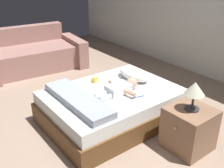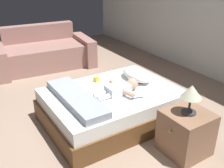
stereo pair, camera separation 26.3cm
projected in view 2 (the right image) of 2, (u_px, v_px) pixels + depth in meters
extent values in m
plane|color=gray|center=(64.00, 133.00, 3.25)|extent=(8.00, 8.00, 0.00)
cube|color=brown|center=(112.00, 111.00, 3.48)|extent=(1.24, 1.70, 0.26)
cube|color=white|center=(112.00, 97.00, 3.39)|extent=(1.19, 1.64, 0.17)
ellipsoid|color=white|center=(137.00, 75.00, 3.65)|extent=(0.53, 0.30, 0.15)
cube|color=white|center=(118.00, 89.00, 3.27)|extent=(0.20, 0.30, 0.12)
sphere|color=tan|center=(132.00, 84.00, 3.37)|extent=(0.15, 0.15, 0.15)
cylinder|color=tan|center=(114.00, 84.00, 3.42)|extent=(0.17, 0.07, 0.06)
cylinder|color=tan|center=(129.00, 94.00, 3.16)|extent=(0.17, 0.08, 0.06)
cylinder|color=white|center=(100.00, 94.00, 3.21)|extent=(0.06, 0.18, 0.06)
cylinder|color=white|center=(104.00, 97.00, 3.13)|extent=(0.06, 0.18, 0.06)
cube|color=blue|center=(138.00, 98.00, 3.18)|extent=(0.05, 0.15, 0.01)
cube|color=white|center=(143.00, 96.00, 3.19)|extent=(0.02, 0.03, 0.01)
cube|color=#9C7067|center=(45.00, 57.00, 5.17)|extent=(0.88, 1.51, 0.45)
cube|color=#9C7067|center=(39.00, 43.00, 5.48)|extent=(0.35, 1.45, 0.78)
cube|color=#9C7067|center=(1.00, 61.00, 4.82)|extent=(0.95, 0.30, 0.53)
cube|color=#9C7067|center=(84.00, 49.00, 5.49)|extent=(0.95, 0.30, 0.53)
cube|color=#8A644A|center=(186.00, 133.00, 2.84)|extent=(0.46, 0.46, 0.49)
sphere|color=tan|center=(170.00, 131.00, 2.68)|extent=(0.03, 0.03, 0.03)
cylinder|color=#333338|center=(189.00, 112.00, 2.73)|extent=(0.15, 0.15, 0.02)
cylinder|color=#333338|center=(190.00, 105.00, 2.70)|extent=(0.02, 0.02, 0.16)
cone|color=beige|center=(192.00, 91.00, 2.63)|extent=(0.22, 0.22, 0.14)
cube|color=#949BAB|center=(76.00, 98.00, 3.09)|extent=(1.11, 0.31, 0.08)
cube|color=gold|center=(97.00, 79.00, 3.61)|extent=(0.08, 0.08, 0.07)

